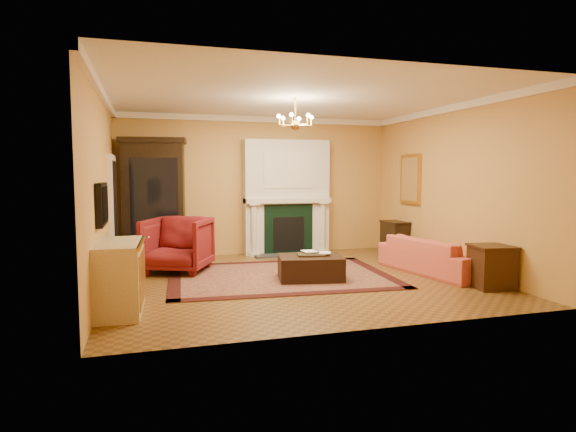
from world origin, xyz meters
name	(u,v)px	position (x,y,z in m)	size (l,w,h in m)	color
floor	(295,280)	(0.00, 0.00, -0.01)	(6.00, 5.50, 0.02)	brown
ceiling	(295,97)	(0.00, 0.00, 3.01)	(6.00, 5.50, 0.02)	white
wall_back	(258,186)	(0.00, 2.76, 1.50)	(6.00, 0.02, 3.00)	#C48A46
wall_front	(369,198)	(0.00, -2.76, 1.50)	(6.00, 0.02, 3.00)	#C48A46
wall_left	(101,192)	(-3.01, 0.00, 1.50)	(0.02, 5.50, 3.00)	#C48A46
wall_right	(452,188)	(3.01, 0.00, 1.50)	(0.02, 5.50, 3.00)	#C48A46
fireplace	(287,200)	(0.60, 2.57, 1.19)	(1.90, 0.70, 2.50)	silver
crown_molding	(280,109)	(0.00, 0.96, 2.94)	(6.00, 5.50, 0.12)	white
doorway	(113,213)	(-2.95, 1.70, 1.05)	(0.08, 1.05, 2.10)	silver
tv_panel	(102,204)	(-2.95, -0.60, 1.35)	(0.09, 0.95, 0.58)	black
gilt_mirror	(410,179)	(2.97, 1.40, 1.65)	(0.06, 0.76, 1.05)	gold
chandelier	(295,122)	(0.00, 0.00, 2.61)	(0.63, 0.55, 0.53)	#BE8D34
oriental_rug	(280,276)	(-0.19, 0.28, 0.01)	(3.74, 2.81, 0.01)	#400D15
china_cabinet	(154,202)	(-2.22, 2.49, 1.19)	(1.19, 0.54, 2.37)	black
wingback_armchair	(178,242)	(-1.85, 1.14, 0.54)	(1.06, 0.99, 1.09)	maroon
pedestal_table	(140,252)	(-2.51, 1.20, 0.39)	(0.37, 0.37, 0.67)	black
commode	(118,277)	(-2.73, -1.20, 0.45)	(0.57, 1.21, 0.90)	beige
coral_sofa	(434,250)	(2.52, -0.22, 0.42)	(2.15, 0.63, 0.84)	#C8503F
end_table	(491,268)	(2.72, -1.46, 0.32)	(0.55, 0.55, 0.64)	#321B0D
console_table	(394,239)	(2.78, 1.68, 0.36)	(0.37, 0.64, 0.71)	black
leather_ottoman	(310,267)	(0.22, -0.14, 0.21)	(1.04, 0.75, 0.39)	black
ottoman_tray	(311,255)	(0.25, -0.10, 0.42)	(0.45, 0.35, 0.03)	black
book_a	(304,244)	(0.16, 0.03, 0.58)	(0.21, 0.03, 0.28)	gray
book_b	(319,246)	(0.39, -0.10, 0.56)	(0.19, 0.02, 0.26)	gray
topiary_left	(262,186)	(0.03, 2.53, 1.49)	(0.18, 0.18, 0.48)	tan
topiary_right	(316,187)	(1.27, 2.53, 1.48)	(0.17, 0.17, 0.45)	tan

